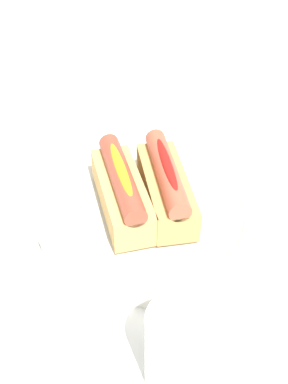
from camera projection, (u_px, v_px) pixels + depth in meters
ground_plane at (160, 227)px, 0.59m from camera, size 2.40×2.40×0.00m
serving_bowl at (144, 212)px, 0.59m from camera, size 0.27×0.27×0.03m
hotdog_front at (166, 184)px, 0.56m from camera, size 0.15×0.06×0.06m
hotdog_back at (122, 190)px, 0.56m from camera, size 0.15×0.05×0.06m
water_glass at (182, 353)px, 0.41m from camera, size 0.07×0.07×0.09m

